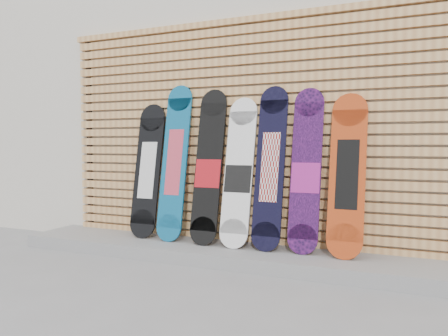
{
  "coord_description": "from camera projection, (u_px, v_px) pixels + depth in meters",
  "views": [
    {
      "loc": [
        1.24,
        -3.02,
        1.07
      ],
      "look_at": [
        -0.38,
        0.75,
        0.85
      ],
      "focal_mm": 35.0,
      "sensor_mm": 36.0,
      "label": 1
    }
  ],
  "objects": [
    {
      "name": "ground",
      "position": [
        231.0,
        285.0,
        3.32
      ],
      "size": [
        80.0,
        80.0,
        0.0
      ],
      "primitive_type": "plane",
      "color": "gray",
      "rests_on": "ground"
    },
    {
      "name": "building",
      "position": [
        356.0,
        94.0,
        6.23
      ],
      "size": [
        12.0,
        5.0,
        3.6
      ],
      "primitive_type": "cube",
      "color": "beige",
      "rests_on": "ground"
    },
    {
      "name": "concrete_step",
      "position": [
        244.0,
        255.0,
        4.0
      ],
      "size": [
        4.6,
        0.7,
        0.12
      ],
      "primitive_type": "cube",
      "color": "gray",
      "rests_on": "ground"
    },
    {
      "name": "slat_wall",
      "position": [
        255.0,
        130.0,
        4.2
      ],
      "size": [
        4.26,
        0.08,
        2.29
      ],
      "color": "tan",
      "rests_on": "ground"
    },
    {
      "name": "snowboard_0",
      "position": [
        148.0,
        170.0,
        4.51
      ],
      "size": [
        0.29,
        0.28,
        1.38
      ],
      "color": "black",
      "rests_on": "concrete_step"
    },
    {
      "name": "snowboard_1",
      "position": [
        175.0,
        162.0,
        4.36
      ],
      "size": [
        0.27,
        0.31,
        1.56
      ],
      "color": "#0D5781",
      "rests_on": "concrete_step"
    },
    {
      "name": "snowboard_2",
      "position": [
        209.0,
        167.0,
        4.2
      ],
      "size": [
        0.27,
        0.33,
        1.5
      ],
      "color": "black",
      "rests_on": "concrete_step"
    },
    {
      "name": "snowboard_3",
      "position": [
        239.0,
        172.0,
        4.08
      ],
      "size": [
        0.28,
        0.33,
        1.4
      ],
      "color": "white",
      "rests_on": "concrete_step"
    },
    {
      "name": "snowboard_4",
      "position": [
        270.0,
        167.0,
        3.97
      ],
      "size": [
        0.27,
        0.32,
        1.5
      ],
      "color": "black",
      "rests_on": "concrete_step"
    },
    {
      "name": "snowboard_5",
      "position": [
        306.0,
        171.0,
        3.85
      ],
      "size": [
        0.27,
        0.3,
        1.46
      ],
      "color": "black",
      "rests_on": "concrete_step"
    },
    {
      "name": "snowboard_6",
      "position": [
        347.0,
        174.0,
        3.7
      ],
      "size": [
        0.3,
        0.33,
        1.4
      ],
      "color": "#AD3812",
      "rests_on": "concrete_step"
    }
  ]
}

